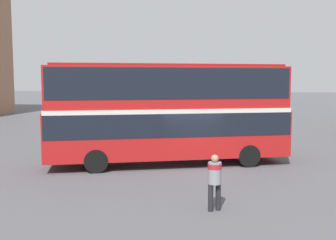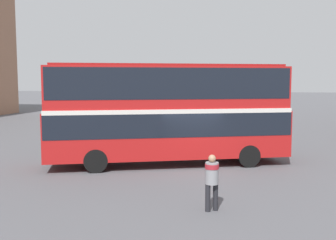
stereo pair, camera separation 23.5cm
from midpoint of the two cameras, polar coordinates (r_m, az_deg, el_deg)
The scene contains 4 objects.
ground_plane at distance 17.95m, azimuth 4.21°, elevation -6.96°, with size 240.00×240.00×0.00m, color #5B5B60.
double_decker_bus at distance 18.28m, azimuth 0.37°, elevation 1.79°, with size 11.32×6.21×4.68m.
pedestrian_foreground at distance 12.03m, azimuth 6.95°, elevation -8.17°, with size 0.59×0.59×1.73m.
parked_car_kerb_far at distance 29.48m, azimuth 1.91°, elevation -0.54°, with size 4.72×2.01×1.39m.
Camera 2 is at (2.09, -17.37, 3.94)m, focal length 42.00 mm.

